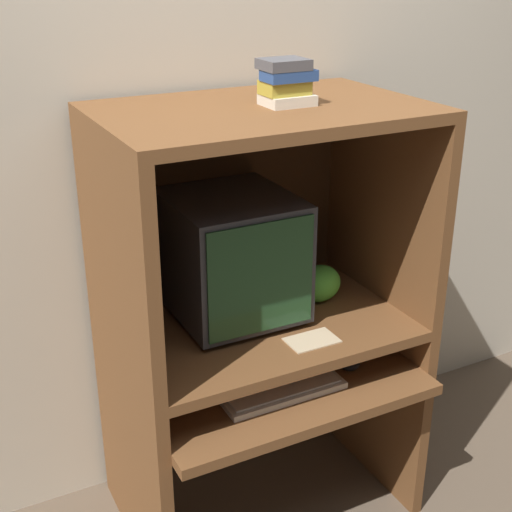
% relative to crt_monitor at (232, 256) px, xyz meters
% --- Properties ---
extents(wall_back, '(6.00, 0.06, 2.60)m').
position_rel_crt_monitor_xyz_m(wall_back, '(0.07, 0.31, 0.32)').
color(wall_back, beige).
rests_on(wall_back, ground_plane).
extents(desk_base, '(0.99, 0.73, 0.60)m').
position_rel_crt_monitor_xyz_m(desk_base, '(0.07, -0.14, -0.59)').
color(desk_base, brown).
rests_on(desk_base, ground_plane).
extents(desk_monitor_shelf, '(0.99, 0.65, 0.16)m').
position_rel_crt_monitor_xyz_m(desk_monitor_shelf, '(0.07, -0.08, -0.25)').
color(desk_monitor_shelf, brown).
rests_on(desk_monitor_shelf, desk_base).
extents(hutch_upper, '(0.99, 0.65, 0.71)m').
position_rel_crt_monitor_xyz_m(hutch_upper, '(0.07, -0.04, 0.25)').
color(hutch_upper, brown).
rests_on(hutch_upper, desk_monitor_shelf).
extents(crt_monitor, '(0.39, 0.43, 0.42)m').
position_rel_crt_monitor_xyz_m(crt_monitor, '(0.00, 0.00, 0.00)').
color(crt_monitor, '#333338').
rests_on(crt_monitor, desk_monitor_shelf).
extents(keyboard, '(0.40, 0.15, 0.03)m').
position_rel_crt_monitor_xyz_m(keyboard, '(0.03, -0.29, -0.36)').
color(keyboard, beige).
rests_on(keyboard, desk_base).
extents(mouse, '(0.07, 0.05, 0.03)m').
position_rel_crt_monitor_xyz_m(mouse, '(0.31, -0.27, -0.36)').
color(mouse, black).
rests_on(mouse, desk_base).
extents(snack_bag, '(0.16, 0.12, 0.13)m').
position_rel_crt_monitor_xyz_m(snack_bag, '(0.31, -0.05, -0.15)').
color(snack_bag, green).
rests_on(snack_bag, desk_monitor_shelf).
extents(book_stack, '(0.15, 0.11, 0.13)m').
position_rel_crt_monitor_xyz_m(book_stack, '(0.14, -0.10, 0.56)').
color(book_stack, beige).
rests_on(book_stack, hutch_upper).
extents(paper_card, '(0.16, 0.10, 0.00)m').
position_rel_crt_monitor_xyz_m(paper_card, '(0.14, -0.28, -0.21)').
color(paper_card, '#CCB28C').
rests_on(paper_card, desk_monitor_shelf).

